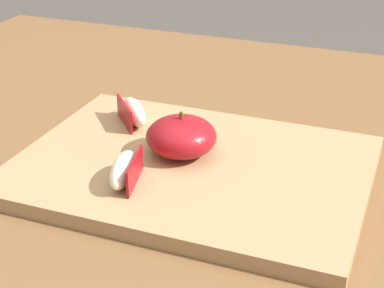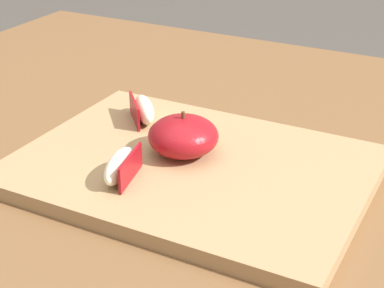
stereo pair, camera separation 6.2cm
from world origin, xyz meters
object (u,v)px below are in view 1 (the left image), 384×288
Objects in this scene: cutting_board at (192,168)px; apple_half_skin_up at (181,136)px; apple_wedge_right at (124,170)px; apple_wedge_back at (133,112)px.

apple_half_skin_up is (-0.02, 0.01, 0.03)m from cutting_board.
cutting_board is 5.40× the size of apple_wedge_right.
apple_half_skin_up reaches higher than apple_wedge_back.
apple_wedge_back and apple_wedge_right have the same top height.
cutting_board is 5.82× the size of apple_wedge_back.
apple_half_skin_up reaches higher than cutting_board.
apple_wedge_back is at bearing 112.54° from apple_wedge_right.
apple_half_skin_up is 0.09m from apple_wedge_back.
apple_wedge_right is at bearing -67.46° from apple_wedge_back.
apple_half_skin_up is 1.21× the size of apple_wedge_back.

